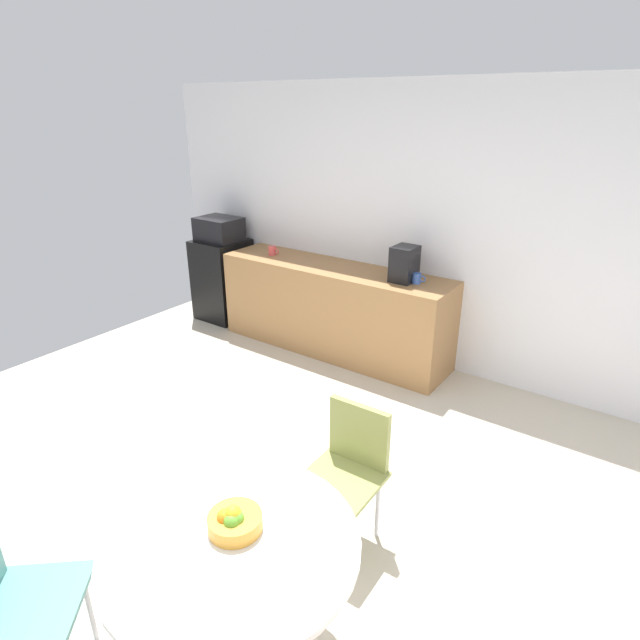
# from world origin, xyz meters

# --- Properties ---
(ground_plane) EXTENTS (6.00, 6.00, 0.00)m
(ground_plane) POSITION_xyz_m (0.00, 0.00, 0.00)
(ground_plane) COLOR beige
(wall_back) EXTENTS (6.00, 0.10, 2.60)m
(wall_back) POSITION_xyz_m (0.00, 3.00, 1.30)
(wall_back) COLOR silver
(wall_back) RESTS_ON ground_plane
(counter_block) EXTENTS (2.45, 0.60, 0.90)m
(counter_block) POSITION_xyz_m (-0.68, 2.65, 0.45)
(counter_block) COLOR #9E7042
(counter_block) RESTS_ON ground_plane
(mini_fridge) EXTENTS (0.54, 0.54, 0.94)m
(mini_fridge) POSITION_xyz_m (-2.26, 2.65, 0.47)
(mini_fridge) COLOR black
(mini_fridge) RESTS_ON ground_plane
(microwave) EXTENTS (0.48, 0.38, 0.26)m
(microwave) POSITION_xyz_m (-2.26, 2.65, 1.07)
(microwave) COLOR black
(microwave) RESTS_ON mini_fridge
(round_table) EXTENTS (1.07, 1.07, 0.72)m
(round_table) POSITION_xyz_m (0.83, -0.33, 0.58)
(round_table) COLOR silver
(round_table) RESTS_ON ground_plane
(chair_olive) EXTENTS (0.43, 0.43, 0.83)m
(chair_olive) POSITION_xyz_m (0.81, 0.63, 0.52)
(chair_olive) COLOR silver
(chair_olive) RESTS_ON ground_plane
(chair_teal) EXTENTS (0.59, 0.59, 0.83)m
(chair_teal) POSITION_xyz_m (0.11, -0.95, 0.52)
(chair_teal) COLOR silver
(chair_teal) RESTS_ON ground_plane
(fruit_bowl) EXTENTS (0.23, 0.23, 0.13)m
(fruit_bowl) POSITION_xyz_m (0.80, -0.28, 0.77)
(fruit_bowl) COLOR gold
(fruit_bowl) RESTS_ON round_table
(mug_white) EXTENTS (0.13, 0.08, 0.09)m
(mug_white) POSITION_xyz_m (0.21, 2.65, 0.95)
(mug_white) COLOR #3F66BF
(mug_white) RESTS_ON counter_block
(mug_green) EXTENTS (0.13, 0.08, 0.09)m
(mug_green) POSITION_xyz_m (-1.45, 2.63, 0.95)
(mug_green) COLOR #D84C4C
(mug_green) RESTS_ON counter_block
(coffee_maker) EXTENTS (0.20, 0.24, 0.32)m
(coffee_maker) POSITION_xyz_m (0.08, 2.65, 1.06)
(coffee_maker) COLOR black
(coffee_maker) RESTS_ON counter_block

